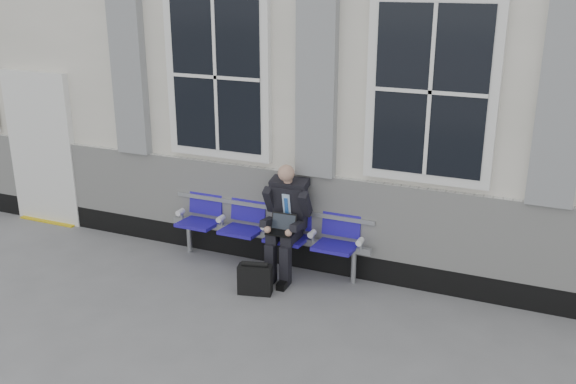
% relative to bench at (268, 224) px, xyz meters
% --- Properties ---
extents(ground, '(70.00, 70.00, 0.00)m').
position_rel_bench_xyz_m(ground, '(1.46, -1.32, -0.55)').
color(ground, slate).
rests_on(ground, ground).
extents(station_building, '(14.40, 4.40, 4.49)m').
position_rel_bench_xyz_m(station_building, '(1.44, 2.15, 1.67)').
color(station_building, silver).
rests_on(station_building, ground).
extents(bench, '(2.60, 0.47, 0.91)m').
position_rel_bench_xyz_m(bench, '(0.00, 0.00, 0.00)').
color(bench, '#9EA0A3').
rests_on(bench, ground).
extents(businessman, '(0.54, 0.72, 1.36)m').
position_rel_bench_xyz_m(businessman, '(0.30, -0.13, 0.19)').
color(businessman, black).
rests_on(businessman, ground).
extents(briefcase, '(0.40, 0.25, 0.39)m').
position_rel_bench_xyz_m(briefcase, '(0.17, -0.71, -0.37)').
color(briefcase, black).
rests_on(briefcase, ground).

